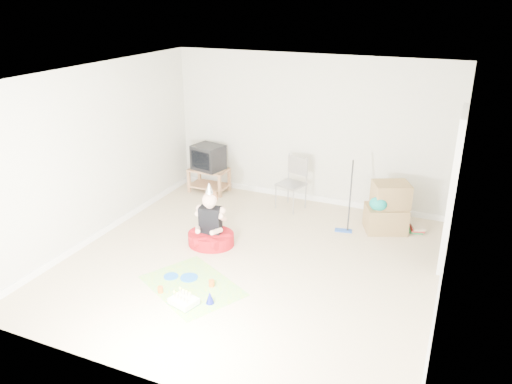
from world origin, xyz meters
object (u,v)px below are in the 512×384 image
at_px(tv_stand, 209,178).
at_px(crt_tv, 208,157).
at_px(folding_chair, 291,184).
at_px(seated_woman, 211,231).
at_px(cardboard_boxes, 387,208).
at_px(birthday_cake, 184,302).

height_order(tv_stand, crt_tv, crt_tv).
height_order(crt_tv, folding_chair, folding_chair).
relative_size(crt_tv, seated_woman, 0.53).
xyz_separation_m(crt_tv, seated_woman, (1.06, -1.91, -0.46)).
relative_size(crt_tv, cardboard_boxes, 0.67).
bearing_deg(tv_stand, folding_chair, -5.43).
distance_m(folding_chair, birthday_cake, 3.30).
bearing_deg(birthday_cake, folding_chair, 86.39).
bearing_deg(tv_stand, cardboard_boxes, -6.36).
bearing_deg(cardboard_boxes, folding_chair, 172.70).
height_order(tv_stand, birthday_cake, tv_stand).
height_order(tv_stand, cardboard_boxes, cardboard_boxes).
relative_size(cardboard_boxes, birthday_cake, 2.17).
xyz_separation_m(folding_chair, birthday_cake, (-0.21, -3.26, -0.41)).
xyz_separation_m(tv_stand, cardboard_boxes, (3.38, -0.38, 0.11)).
xyz_separation_m(folding_chair, cardboard_boxes, (1.68, -0.22, -0.07)).
distance_m(tv_stand, birthday_cake, 3.74).
xyz_separation_m(tv_stand, folding_chair, (1.70, -0.16, 0.19)).
relative_size(crt_tv, folding_chair, 0.57).
relative_size(cardboard_boxes, seated_woman, 0.79).
bearing_deg(tv_stand, seated_woman, -61.05).
xyz_separation_m(seated_woman, birthday_cake, (0.43, -1.51, -0.18)).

